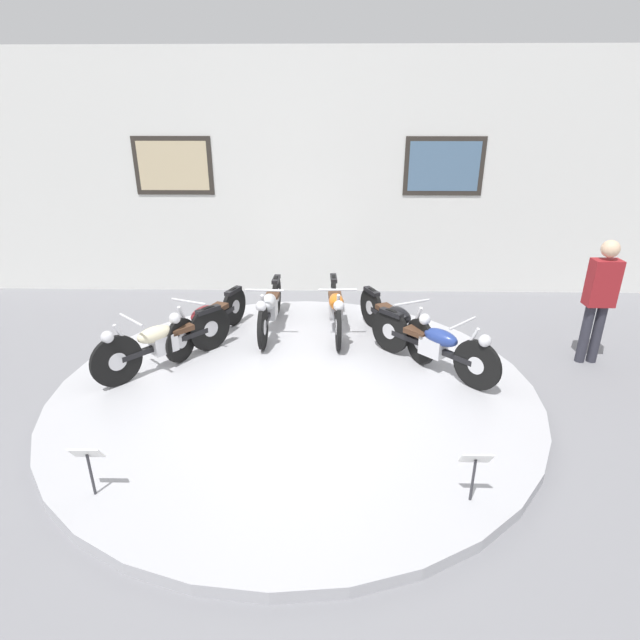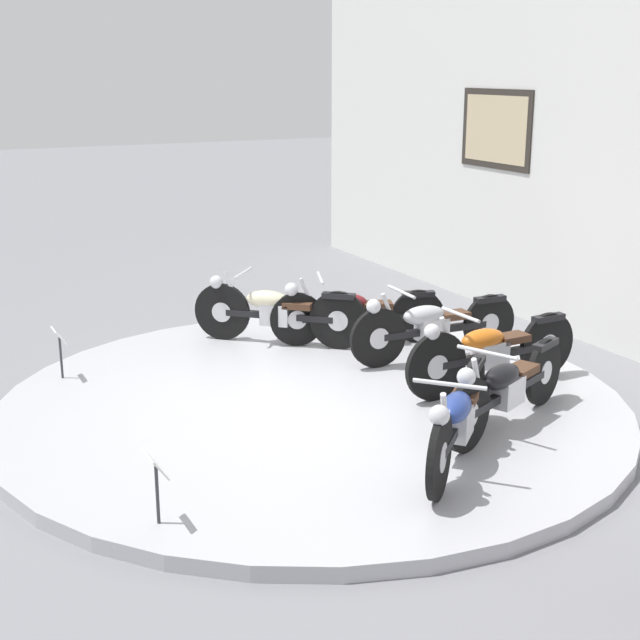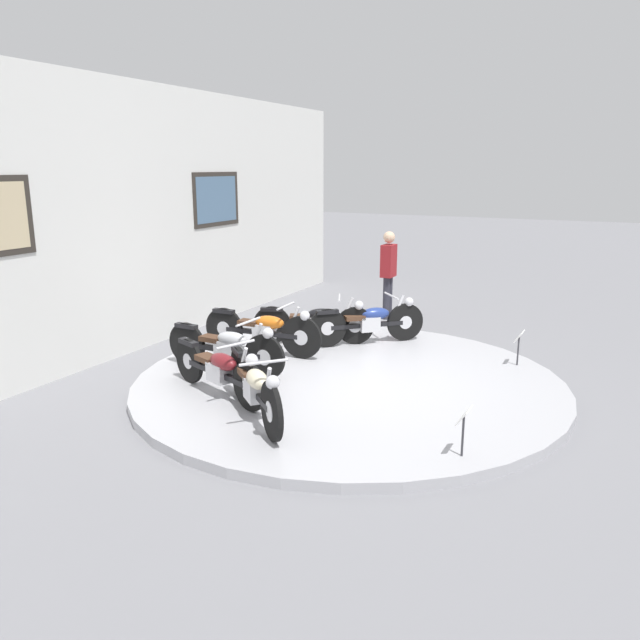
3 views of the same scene
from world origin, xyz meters
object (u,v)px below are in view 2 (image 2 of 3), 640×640
Objects in this scene: motorcycle_cream at (276,310)px; info_placard_front_left at (60,343)px; motorcycle_silver at (432,325)px; motorcycle_orange at (490,349)px; motorcycle_maroon at (354,312)px; motorcycle_blue at (458,417)px; motorcycle_black at (506,386)px; info_placard_front_centre at (156,473)px.

motorcycle_cream reaches higher than info_placard_front_left.
motorcycle_silver is at bearing 45.11° from motorcycle_cream.
motorcycle_orange is at bearing 0.10° from motorcycle_silver.
motorcycle_silver reaches higher than motorcycle_maroon.
motorcycle_orange is 3.91× the size of info_placard_front_left.
motorcycle_blue is at bearing -14.07° from motorcycle_maroon.
motorcycle_maroon is at bearing 165.93° from motorcycle_blue.
motorcycle_cream is at bearing -165.90° from motorcycle_black.
motorcycle_orange is at bearing 59.33° from info_placard_front_left.
info_placard_front_centre is at bearing -35.03° from motorcycle_cream.
motorcycle_orange is at bearing 107.53° from info_placard_front_centre.
motorcycle_blue is 4.12m from info_placard_front_left.
motorcycle_black is 4.33m from info_placard_front_left.
motorcycle_silver is at bearing 150.98° from motorcycle_blue.
motorcycle_silver and motorcycle_blue have the same top height.
motorcycle_maroon is at bearing 84.59° from info_placard_front_left.
motorcycle_blue is at bearing -29.02° from motorcycle_silver.
motorcycle_cream is at bearing 144.97° from info_placard_front_centre.
motorcycle_maroon is 0.93× the size of motorcycle_silver.
motorcycle_blue is at bearing -0.00° from motorcycle_cream.
motorcycle_black is (0.84, -0.47, -0.02)m from motorcycle_orange.
info_placard_front_left is (0.10, -2.36, -0.02)m from motorcycle_cream.
motorcycle_orange reaches higher than motorcycle_black.
motorcycle_blue reaches higher than info_placard_front_left.
motorcycle_cream reaches higher than motorcycle_blue.
motorcycle_silver is 1.90m from motorcycle_black.
motorcycle_silver is (0.84, 0.47, 0.01)m from motorcycle_maroon.
info_placard_front_centre is (3.28, 0.00, 0.00)m from info_placard_front_left.
motorcycle_silver is 1.09× the size of motorcycle_black.
motorcycle_orange is (1.00, 0.00, 0.01)m from motorcycle_silver.
motorcycle_maroon is at bearing -165.67° from motorcycle_orange.
info_placard_front_centre is at bearing -59.32° from motorcycle_silver.
motorcycle_black is (2.68, 0.00, 0.01)m from motorcycle_maroon.
motorcycle_blue is at bearing 87.64° from info_placard_front_centre.
motorcycle_cream is 3.17m from motorcycle_black.
motorcycle_cream is 1.03× the size of motorcycle_blue.
motorcycle_orange reaches higher than info_placard_front_centre.
motorcycle_blue is 2.88× the size of info_placard_front_centre.
info_placard_front_left is at bearing -120.67° from motorcycle_orange.
motorcycle_maroon is at bearing -150.90° from motorcycle_silver.
info_placard_front_left is at bearing -133.55° from motorcycle_black.
motorcycle_silver reaches higher than info_placard_front_centre.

